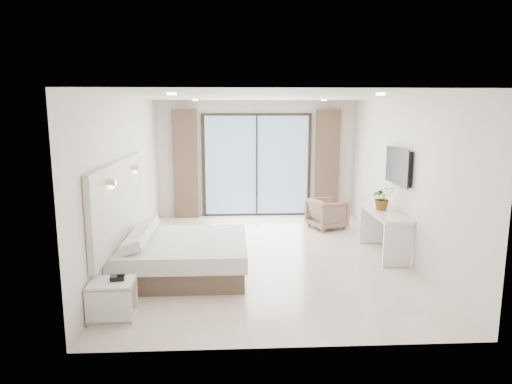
% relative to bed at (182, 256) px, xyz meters
% --- Properties ---
extents(ground, '(6.20, 6.20, 0.00)m').
position_rel_bed_xyz_m(ground, '(1.35, 0.80, -0.28)').
color(ground, beige).
rests_on(ground, ground).
extents(room_shell, '(4.62, 6.22, 2.72)m').
position_rel_bed_xyz_m(room_shell, '(1.15, 1.46, 1.30)').
color(room_shell, silver).
rests_on(room_shell, ground).
extents(bed, '(1.91, 1.82, 0.67)m').
position_rel_bed_xyz_m(bed, '(0.00, 0.00, 0.00)').
color(bed, brown).
rests_on(bed, ground).
extents(nightstand, '(0.53, 0.44, 0.47)m').
position_rel_bed_xyz_m(nightstand, '(-0.67, -1.51, -0.04)').
color(nightstand, silver).
rests_on(nightstand, ground).
extents(phone, '(0.18, 0.15, 0.05)m').
position_rel_bed_xyz_m(phone, '(-0.61, -1.47, 0.22)').
color(phone, black).
rests_on(phone, nightstand).
extents(console_desk, '(0.46, 1.49, 0.77)m').
position_rel_bed_xyz_m(console_desk, '(3.39, 0.77, 0.27)').
color(console_desk, silver).
rests_on(console_desk, ground).
extents(plant, '(0.39, 0.43, 0.33)m').
position_rel_bed_xyz_m(plant, '(3.39, 0.90, 0.65)').
color(plant, '#33662D').
rests_on(plant, console_desk).
extents(armchair, '(0.85, 0.87, 0.70)m').
position_rel_bed_xyz_m(armchair, '(2.79, 2.59, 0.07)').
color(armchair, '#8C6B5C').
rests_on(armchair, ground).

